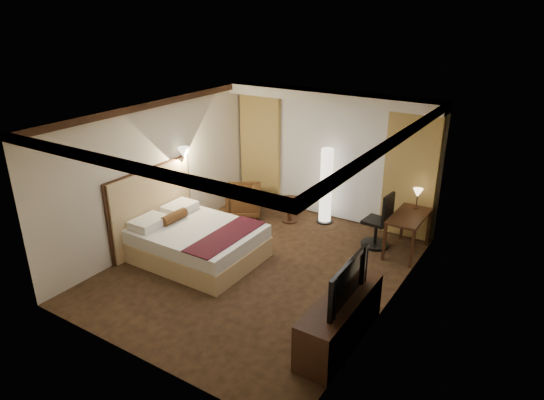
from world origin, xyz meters
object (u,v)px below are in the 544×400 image
Objects in this scene: floor_lamp at (326,186)px; desk at (407,234)px; television at (341,276)px; dresser at (340,320)px; side_table at (290,210)px; armchair at (243,199)px; office_chair at (377,219)px; bed at (198,243)px.

desk is at bearing -12.26° from floor_lamp.
dresser is at bearing -90.98° from television.
side_table is 3.96m from dresser.
armchair is 0.63× the size of television.
desk is at bearing -0.60° from television.
dresser is (2.56, -3.03, 0.09)m from side_table.
floor_lamp is 1.47× the size of office_chair.
floor_lamp is (1.21, 2.63, 0.50)m from bed.
bed is 3.80m from desk.
dresser is (1.92, -3.39, -0.46)m from floor_lamp.
armchair is at bearing -171.71° from office_chair.
desk is (1.87, -0.41, -0.43)m from floor_lamp.
bed is at bearing -114.71° from floor_lamp.
office_chair is 3.03m from television.
desk is (2.51, -0.04, 0.12)m from side_table.
dresser is at bearing -60.50° from floor_lamp.
desk reaches higher than bed.
floor_lamp is at bearing 165.85° from office_chair.
floor_lamp is 1.96m from desk.
desk is 3.06m from television.
armchair is 3.54m from desk.
floor_lamp reaches higher than bed.
dresser is (0.05, -2.99, -0.03)m from desk.
armchair is 4.54m from dresser.
side_table is 4.02m from television.
office_chair is (1.29, -0.46, -0.26)m from floor_lamp.
floor_lamp reaches higher than dresser.
television is at bearing -60.89° from floor_lamp.
bed is at bearing -19.32° from armchair.
dresser is 1.51× the size of television.
side_table is 0.29× the size of dresser.
bed is at bearing 75.21° from television.
television is (3.55, -2.78, 0.65)m from armchair.
television reaches higher than side_table.
dresser reaches higher than side_table.
floor_lamp is (0.64, 0.37, 0.55)m from side_table.
floor_lamp is 3.93m from dresser.
bed reaches higher than side_table.
bed is 1.31× the size of floor_lamp.
floor_lamp reaches higher than office_chair.
side_table is at bearing 38.92° from television.
armchair is 0.67× the size of office_chair.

